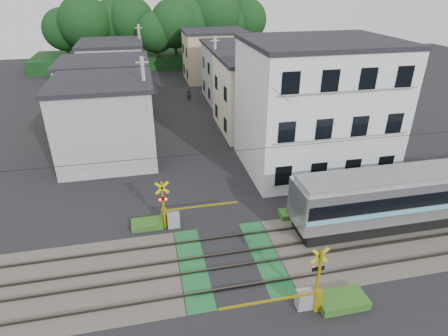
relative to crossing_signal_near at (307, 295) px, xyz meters
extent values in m
plane|color=black|center=(-2.59, 3.65, -0.71)|extent=(120.00, 120.00, 0.00)
cube|color=#47423A|center=(-2.59, 3.65, -0.71)|extent=(120.00, 6.00, 0.00)
cube|color=black|center=(-2.59, 3.65, -0.71)|extent=(5.20, 120.00, 0.00)
cube|color=#145126|center=(-4.49, 3.65, -0.70)|extent=(1.30, 6.00, 0.00)
cube|color=#145126|center=(-0.69, 3.65, -0.70)|extent=(1.30, 6.00, 0.00)
cube|color=#3F3833|center=(-2.59, 1.75, -0.64)|extent=(120.00, 0.08, 0.14)
cube|color=#3F3833|center=(-2.59, 3.15, -0.64)|extent=(120.00, 0.08, 0.14)
cube|color=#3F3833|center=(-2.59, 4.15, -0.64)|extent=(120.00, 0.08, 0.14)
cube|color=#3F3833|center=(-2.59, 5.55, -0.64)|extent=(120.00, 0.08, 0.14)
cube|color=black|center=(9.50, 4.85, -0.30)|extent=(15.68, 2.16, 0.82)
cube|color=black|center=(3.79, 4.85, -0.44)|extent=(2.18, 2.00, 0.54)
cube|color=silver|center=(9.50, 4.85, 1.28)|extent=(16.33, 2.54, 2.36)
cube|color=black|center=(9.50, 4.85, 1.57)|extent=(16.07, 2.58, 0.80)
cube|color=#54AFD4|center=(9.50, 4.85, 0.95)|extent=(16.17, 2.57, 0.25)
cube|color=slate|center=(9.50, 4.85, 2.57)|extent=(16.01, 2.08, 0.22)
cube|color=black|center=(1.39, 4.85, 1.64)|extent=(0.10, 2.18, 1.42)
cylinder|color=yellow|center=(0.41, 0.05, 0.79)|extent=(0.14, 0.14, 3.00)
cube|color=yellow|center=(0.41, 0.15, 1.99)|extent=(0.77, 0.05, 0.77)
cube|color=yellow|center=(0.41, 0.15, 1.99)|extent=(0.77, 0.05, 0.77)
cube|color=black|center=(0.41, 0.15, 1.29)|extent=(0.55, 0.05, 0.20)
sphere|color=#FF0C07|center=(0.25, 0.21, 1.29)|extent=(0.16, 0.16, 0.16)
sphere|color=#FF0C07|center=(0.57, 0.21, 1.29)|extent=(0.16, 0.16, 0.16)
cube|color=gray|center=(-0.09, 0.05, -0.26)|extent=(0.70, 0.50, 0.90)
cube|color=yellow|center=(0.41, -0.20, -0.16)|extent=(0.30, 0.30, 1.10)
cube|color=yellow|center=(-1.84, -0.20, 0.29)|extent=(4.20, 0.08, 0.08)
cylinder|color=yellow|center=(-5.59, 7.25, 0.79)|extent=(0.14, 0.14, 3.00)
cube|color=yellow|center=(-5.59, 7.15, 1.99)|extent=(0.77, 0.05, 0.77)
cube|color=yellow|center=(-5.59, 7.15, 1.99)|extent=(0.77, 0.05, 0.77)
cube|color=black|center=(-5.59, 7.15, 1.29)|extent=(0.55, 0.05, 0.20)
sphere|color=#FF0C07|center=(-5.75, 7.09, 1.29)|extent=(0.16, 0.16, 0.16)
sphere|color=#FF0C07|center=(-5.43, 7.09, 1.29)|extent=(0.16, 0.16, 0.16)
cube|color=gray|center=(-5.09, 7.25, -0.26)|extent=(0.70, 0.50, 0.90)
cube|color=yellow|center=(-5.59, 7.50, -0.16)|extent=(0.30, 0.30, 1.10)
cube|color=yellow|center=(-3.34, 7.50, 0.29)|extent=(4.20, 0.08, 0.08)
cube|color=silver|center=(5.91, 13.15, 3.79)|extent=(10.00, 8.00, 9.00)
cube|color=black|center=(5.91, 13.15, 8.44)|extent=(10.20, 8.16, 0.30)
cube|color=black|center=(2.21, 9.12, 0.79)|extent=(1.10, 0.06, 1.40)
cube|color=black|center=(4.66, 9.12, 0.79)|extent=(1.10, 0.06, 1.40)
cube|color=black|center=(7.11, 9.12, 0.79)|extent=(1.10, 0.06, 1.40)
cube|color=black|center=(9.56, 9.12, 0.79)|extent=(1.10, 0.06, 1.40)
cube|color=gray|center=(5.91, 8.90, 0.19)|extent=(9.00, 0.06, 0.08)
cube|color=black|center=(2.21, 9.12, 3.79)|extent=(1.10, 0.06, 1.40)
cube|color=black|center=(4.66, 9.12, 3.79)|extent=(1.10, 0.06, 1.40)
cube|color=black|center=(7.11, 9.12, 3.79)|extent=(1.10, 0.06, 1.40)
cube|color=black|center=(9.56, 9.12, 3.79)|extent=(1.10, 0.06, 1.40)
cube|color=gray|center=(5.91, 8.90, 3.19)|extent=(9.00, 0.06, 0.08)
cube|color=black|center=(2.21, 9.12, 6.79)|extent=(1.10, 0.06, 1.40)
cube|color=black|center=(4.66, 9.12, 6.79)|extent=(1.10, 0.06, 1.40)
cube|color=black|center=(7.11, 9.12, 6.79)|extent=(1.10, 0.06, 1.40)
cube|color=black|center=(9.56, 9.12, 6.79)|extent=(1.10, 0.06, 1.40)
cube|color=gray|center=(5.91, 8.90, 6.19)|extent=(9.00, 0.06, 0.08)
cube|color=#9B9D9F|center=(-9.09, 17.65, 2.29)|extent=(7.00, 7.00, 6.00)
cube|color=black|center=(-9.09, 17.65, 5.44)|extent=(7.35, 7.35, 0.30)
cube|color=black|center=(-5.56, 15.90, 0.59)|extent=(0.06, 1.00, 1.20)
cube|color=black|center=(-5.56, 19.40, 0.59)|extent=(0.06, 1.00, 1.20)
cube|color=black|center=(-5.56, 15.90, 3.39)|extent=(0.06, 1.00, 1.20)
cube|color=black|center=(-5.56, 19.40, 3.39)|extent=(0.06, 1.00, 1.20)
cube|color=beige|center=(4.21, 21.65, 2.54)|extent=(7.00, 8.00, 6.50)
cube|color=black|center=(4.21, 21.65, 5.94)|extent=(7.35, 8.40, 0.30)
cube|color=black|center=(0.68, 19.65, 0.59)|extent=(0.06, 1.00, 1.20)
cube|color=black|center=(0.68, 23.65, 0.59)|extent=(0.06, 1.00, 1.20)
cube|color=black|center=(0.68, 19.65, 3.39)|extent=(0.06, 1.00, 1.20)
cube|color=black|center=(0.68, 23.65, 3.39)|extent=(0.06, 1.00, 1.20)
cube|color=tan|center=(-9.59, 26.65, 2.19)|extent=(8.00, 7.00, 5.80)
cube|color=black|center=(-9.59, 26.65, 5.24)|extent=(8.40, 7.35, 0.30)
cube|color=black|center=(-5.56, 24.90, 0.59)|extent=(0.06, 1.00, 1.20)
cube|color=black|center=(-5.56, 28.40, 0.59)|extent=(0.06, 1.00, 1.20)
cube|color=black|center=(-5.56, 24.90, 3.39)|extent=(0.06, 1.00, 1.20)
cube|color=black|center=(-5.56, 28.40, 3.39)|extent=(0.06, 1.00, 1.20)
cube|color=#9B9D9F|center=(4.61, 31.65, 2.39)|extent=(7.00, 7.00, 6.20)
cube|color=black|center=(4.61, 31.65, 5.64)|extent=(7.35, 7.35, 0.30)
cube|color=black|center=(1.08, 29.90, 0.59)|extent=(0.06, 1.00, 1.20)
cube|color=black|center=(1.08, 33.40, 0.59)|extent=(0.06, 1.00, 1.20)
cube|color=black|center=(1.08, 29.90, 3.39)|extent=(0.06, 1.00, 1.20)
cube|color=black|center=(1.08, 33.40, 3.39)|extent=(0.06, 1.00, 1.20)
cube|color=#9B9D9F|center=(-9.39, 36.65, 2.29)|extent=(7.00, 8.00, 6.00)
cube|color=black|center=(-9.39, 36.65, 5.44)|extent=(7.35, 8.40, 0.30)
cube|color=black|center=(-5.86, 34.65, 0.59)|extent=(0.06, 1.00, 1.20)
cube|color=black|center=(-5.86, 38.65, 0.59)|extent=(0.06, 1.00, 1.20)
cube|color=black|center=(-5.86, 34.65, 3.39)|extent=(0.06, 1.00, 1.20)
cube|color=black|center=(-5.86, 38.65, 3.39)|extent=(0.06, 1.00, 1.20)
cube|color=tan|center=(3.91, 41.65, 2.49)|extent=(8.00, 7.00, 6.40)
cube|color=black|center=(3.91, 41.65, 5.84)|extent=(8.40, 7.35, 0.30)
cube|color=black|center=(-0.12, 39.90, 0.59)|extent=(0.06, 1.00, 1.20)
cube|color=black|center=(-0.12, 43.40, 0.59)|extent=(0.06, 1.00, 1.20)
cube|color=black|center=(-0.12, 39.90, 3.39)|extent=(0.06, 1.00, 1.20)
cube|color=black|center=(-0.12, 43.40, 3.39)|extent=(0.06, 1.00, 1.20)
cube|color=#113513|center=(-2.59, 53.65, 0.29)|extent=(40.00, 10.00, 2.00)
cylinder|color=#332114|center=(-17.12, 53.41, 1.55)|extent=(0.50, 0.50, 4.53)
sphere|color=#113513|center=(-17.12, 53.41, 5.18)|extent=(6.34, 6.34, 6.34)
cylinder|color=#332114|center=(-13.70, 51.39, 2.01)|extent=(0.50, 0.50, 5.45)
sphere|color=#113513|center=(-13.70, 51.39, 6.37)|extent=(7.63, 7.63, 7.63)
cylinder|color=#332114|center=(-9.65, 53.77, 1.84)|extent=(0.50, 0.50, 5.10)
sphere|color=#113513|center=(-9.65, 53.77, 5.92)|extent=(7.15, 7.15, 7.15)
cylinder|color=#332114|center=(-7.09, 52.84, 1.95)|extent=(0.50, 0.50, 5.32)
sphere|color=#113513|center=(-7.09, 52.84, 6.21)|extent=(7.45, 7.45, 7.45)
cylinder|color=#332114|center=(-3.56, 49.56, 1.43)|extent=(0.50, 0.50, 4.29)
sphere|color=#113513|center=(-3.56, 49.56, 4.86)|extent=(6.00, 6.00, 6.00)
cylinder|color=#332114|center=(-0.57, 49.83, 1.89)|extent=(0.50, 0.50, 5.20)
sphere|color=#113513|center=(-0.57, 49.83, 6.05)|extent=(7.28, 7.28, 7.28)
cylinder|color=#332114|center=(1.86, 51.23, 1.84)|extent=(0.50, 0.50, 5.09)
sphere|color=#113513|center=(1.86, 51.23, 5.91)|extent=(7.13, 7.13, 7.13)
cylinder|color=#332114|center=(5.99, 51.69, 2.23)|extent=(0.50, 0.50, 5.88)
sphere|color=#113513|center=(5.99, 51.69, 6.93)|extent=(8.23, 8.23, 8.23)
cylinder|color=#332114|center=(8.12, 52.83, 1.66)|extent=(0.50, 0.50, 4.74)
sphere|color=#113513|center=(8.12, 52.83, 5.45)|extent=(6.64, 6.64, 6.64)
cylinder|color=#332114|center=(11.78, 54.31, 1.83)|extent=(0.50, 0.50, 5.07)
sphere|color=#113513|center=(11.78, 54.31, 5.89)|extent=(7.10, 7.10, 7.10)
cube|color=black|center=(3.41, 4.85, 4.89)|extent=(60.00, 0.02, 0.02)
cylinder|color=#A5A5A0|center=(-5.99, 16.65, 3.29)|extent=(0.26, 0.26, 8.00)
cube|color=#A5A5A0|center=(-5.99, 16.65, 6.89)|extent=(0.90, 0.08, 0.08)
cylinder|color=#A5A5A0|center=(1.01, 25.65, 3.29)|extent=(0.26, 0.26, 8.00)
cube|color=#A5A5A0|center=(1.01, 25.65, 6.89)|extent=(0.90, 0.08, 0.08)
cylinder|color=#A5A5A0|center=(-5.99, 37.65, 3.29)|extent=(0.26, 0.26, 8.00)
cube|color=#A5A5A0|center=(-5.99, 37.65, 6.89)|extent=(0.90, 0.08, 0.08)
cube|color=black|center=(-5.99, 27.15, 6.69)|extent=(0.02, 42.00, 0.02)
cube|color=black|center=(1.01, 27.15, 6.69)|extent=(0.02, 42.00, 0.02)
imported|color=#2C3137|center=(-0.96, 31.98, 0.10)|extent=(0.65, 0.48, 1.63)
cube|color=#2D5E1E|center=(1.61, -0.15, -0.51)|extent=(2.20, 1.20, 0.40)
cube|color=#2D5E1E|center=(-6.59, 7.55, -0.53)|extent=(1.80, 1.00, 0.36)
cube|color=#2D5E1E|center=(2.01, 6.85, -0.56)|extent=(1.50, 0.90, 0.30)
camera|label=1|loc=(-6.02, -10.81, 12.19)|focal=30.00mm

